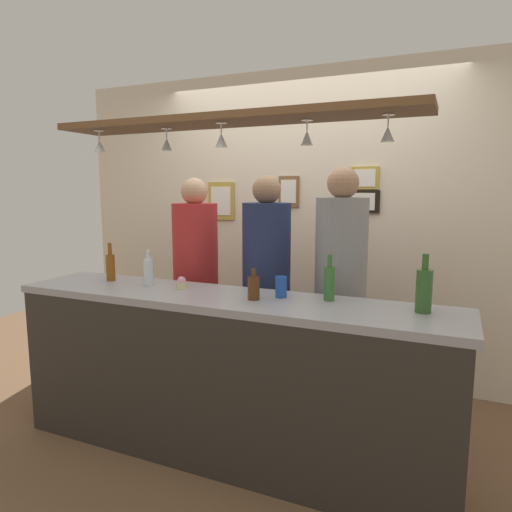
{
  "coord_description": "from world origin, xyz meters",
  "views": [
    {
      "loc": [
        1.22,
        -2.66,
        1.6
      ],
      "look_at": [
        0.0,
        0.1,
        1.16
      ],
      "focal_mm": 32.04,
      "sensor_mm": 36.0,
      "label": 1
    }
  ],
  "objects": [
    {
      "name": "hanging_wineglass_center_left",
      "position": [
        -0.01,
        -0.36,
        1.88
      ],
      "size": [
        0.07,
        0.07,
        0.13
      ],
      "color": "silver",
      "rests_on": "overhead_glass_rack"
    },
    {
      "name": "drink_can",
      "position": [
        0.31,
        -0.25,
        1.05
      ],
      "size": [
        0.07,
        0.07,
        0.12
      ],
      "primitive_type": "cylinder",
      "color": "#1E4CB2",
      "rests_on": "bar_counter"
    },
    {
      "name": "cupcake",
      "position": [
        -0.34,
        -0.29,
        1.02
      ],
      "size": [
        0.06,
        0.06,
        0.08
      ],
      "color": "beige",
      "rests_on": "bar_counter"
    },
    {
      "name": "bar_counter",
      "position": [
        0.0,
        -0.5,
        0.67
      ],
      "size": [
        2.7,
        0.55,
        0.99
      ],
      "color": "#99999E",
      "rests_on": "ground_plane"
    },
    {
      "name": "picture_frame_lower_pair",
      "position": [
        0.5,
        1.06,
        1.51
      ],
      "size": [
        0.3,
        0.02,
        0.18
      ],
      "color": "black",
      "rests_on": "back_wall"
    },
    {
      "name": "person_left_red_shirt",
      "position": [
        -0.58,
        0.27,
        1.02
      ],
      "size": [
        0.34,
        0.34,
        1.69
      ],
      "color": "#2D334C",
      "rests_on": "ground_plane"
    },
    {
      "name": "ground_plane",
      "position": [
        0.0,
        0.0,
        0.0
      ],
      "size": [
        8.0,
        8.0,
        0.0
      ],
      "primitive_type": "plane",
      "color": "brown"
    },
    {
      "name": "hanging_wineglass_far_left",
      "position": [
        -0.87,
        -0.36,
        1.88
      ],
      "size": [
        0.07,
        0.07,
        0.13
      ],
      "color": "silver",
      "rests_on": "overhead_glass_rack"
    },
    {
      "name": "person_right_grey_shirt",
      "position": [
        0.53,
        0.27,
        1.06
      ],
      "size": [
        0.34,
        0.34,
        1.75
      ],
      "color": "#2D334C",
      "rests_on": "ground_plane"
    },
    {
      "name": "back_wall",
      "position": [
        0.0,
        1.1,
        1.3
      ],
      "size": [
        4.4,
        0.06,
        2.6
      ],
      "primitive_type": "cube",
      "color": "beige",
      "rests_on": "ground_plane"
    },
    {
      "name": "overhead_glass_rack",
      "position": [
        0.0,
        -0.3,
        1.99
      ],
      "size": [
        2.2,
        0.36,
        0.04
      ],
      "primitive_type": "cube",
      "color": "brown"
    },
    {
      "name": "hanging_wineglass_left",
      "position": [
        -0.43,
        -0.28,
        1.88
      ],
      "size": [
        0.07,
        0.07,
        0.13
      ],
      "color": "silver",
      "rests_on": "overhead_glass_rack"
    },
    {
      "name": "hanging_wineglass_center",
      "position": [
        0.46,
        -0.26,
        1.88
      ],
      "size": [
        0.07,
        0.07,
        0.13
      ],
      "color": "silver",
      "rests_on": "overhead_glass_rack"
    },
    {
      "name": "hanging_wineglass_center_right",
      "position": [
        0.88,
        -0.27,
        1.88
      ],
      "size": [
        0.07,
        0.07,
        0.13
      ],
      "color": "silver",
      "rests_on": "overhead_glass_rack"
    },
    {
      "name": "bottle_beer_green_import",
      "position": [
        0.59,
        -0.21,
        1.09
      ],
      "size": [
        0.06,
        0.06,
        0.26
      ],
      "color": "#336B2D",
      "rests_on": "bar_counter"
    },
    {
      "name": "person_middle_navy_shirt",
      "position": [
        0.01,
        0.27,
        1.03
      ],
      "size": [
        0.34,
        0.34,
        1.7
      ],
      "color": "#2D334C",
      "rests_on": "ground_plane"
    },
    {
      "name": "picture_frame_caricature",
      "position": [
        -0.77,
        1.06,
        1.5
      ],
      "size": [
        0.26,
        0.02,
        0.34
      ],
      "color": "#B29338",
      "rests_on": "back_wall"
    },
    {
      "name": "bottle_soda_clear",
      "position": [
        -0.59,
        -0.28,
        1.08
      ],
      "size": [
        0.06,
        0.06,
        0.23
      ],
      "color": "silver",
      "rests_on": "bar_counter"
    },
    {
      "name": "picture_frame_upper_small",
      "position": [
        0.53,
        1.06,
        1.69
      ],
      "size": [
        0.22,
        0.02,
        0.18
      ],
      "color": "#B29338",
      "rests_on": "back_wall"
    },
    {
      "name": "picture_frame_crest",
      "position": [
        -0.11,
        1.06,
        1.59
      ],
      "size": [
        0.18,
        0.02,
        0.26
      ],
      "color": "brown",
      "rests_on": "back_wall"
    },
    {
      "name": "bottle_beer_amber_tall",
      "position": [
        -0.92,
        -0.26,
        1.09
      ],
      "size": [
        0.06,
        0.06,
        0.26
      ],
      "color": "brown",
      "rests_on": "bar_counter"
    },
    {
      "name": "bottle_champagne_green",
      "position": [
        1.09,
        -0.27,
        1.1
      ],
      "size": [
        0.08,
        0.08,
        0.3
      ],
      "color": "#2D5623",
      "rests_on": "bar_counter"
    },
    {
      "name": "bottle_beer_brown_stubby",
      "position": [
        0.19,
        -0.37,
        1.06
      ],
      "size": [
        0.07,
        0.07,
        0.18
      ],
      "color": "#512D14",
      "rests_on": "bar_counter"
    }
  ]
}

